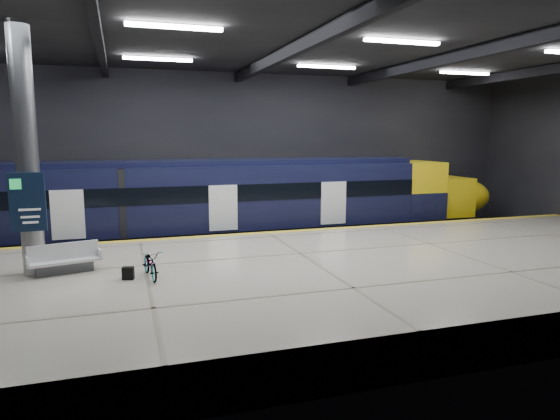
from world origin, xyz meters
name	(u,v)px	position (x,y,z in m)	size (l,w,h in m)	color
ground	(290,277)	(0.00, 0.00, 0.00)	(30.00, 30.00, 0.00)	black
room_shell	(291,113)	(0.00, 0.00, 5.72)	(30.10, 16.10, 8.05)	black
platform	(317,282)	(0.00, -2.50, 0.55)	(30.00, 11.00, 1.10)	beige
safety_strip	(268,233)	(0.00, 2.75, 1.11)	(30.00, 0.40, 0.01)	yellow
rails	(251,244)	(0.00, 5.50, 0.08)	(30.00, 1.52, 0.16)	gray
train	(190,203)	(-2.76, 5.50, 2.06)	(29.40, 2.84, 3.79)	black
bench	(64,262)	(-7.22, -1.16, 1.40)	(2.08, 1.24, 0.86)	#595B60
bicycle	(151,264)	(-4.90, -2.44, 1.49)	(0.52, 1.50, 0.79)	#99999E
pannier_bag	(128,273)	(-5.50, -2.44, 1.28)	(0.30, 0.18, 0.35)	black
info_column	(27,155)	(-8.00, -1.03, 4.46)	(0.90, 0.78, 6.90)	#9EA0A5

